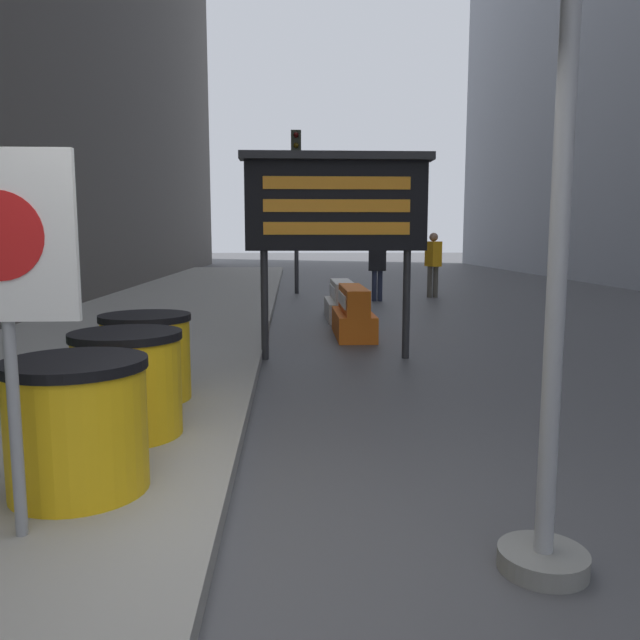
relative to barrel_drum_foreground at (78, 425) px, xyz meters
name	(u,v)px	position (x,y,z in m)	size (l,w,h in m)	color
ground_plane	(216,559)	(0.87, -0.61, -0.53)	(120.00, 120.00, 0.00)	#474749
barrel_drum_foreground	(78,425)	(0.00, 0.00, 0.00)	(0.83, 0.83, 0.80)	yellow
barrel_drum_middle	(128,383)	(0.02, 1.06, 0.00)	(0.83, 0.83, 0.80)	yellow
barrel_drum_back	(146,357)	(-0.08, 2.12, 0.00)	(0.83, 0.83, 0.80)	yellow
warning_sign	(3,265)	(-0.11, -0.58, 0.97)	(0.71, 0.08, 1.92)	gray
message_board	(336,205)	(1.86, 4.62, 1.52)	(2.49, 0.36, 2.71)	#28282B
jersey_barrier_orange_far	(353,315)	(2.29, 6.52, -0.17)	(0.60, 1.72, 0.82)	orange
jersey_barrier_white	(342,302)	(2.29, 8.72, -0.20)	(0.63, 1.81, 0.75)	silver
traffic_cone_near	(338,297)	(2.25, 9.39, -0.16)	(0.43, 0.43, 0.76)	black
traffic_light_near_curb	(296,178)	(1.43, 14.23, 2.73)	(0.28, 0.44, 4.54)	#2D2D30
pedestrian_worker	(433,259)	(5.08, 12.99, 0.49)	(0.39, 0.51, 1.73)	#514C42
pedestrian_passerby	(377,264)	(3.45, 12.10, 0.41)	(0.47, 0.35, 1.60)	#23283D
steel_pole_right	(550,408)	(2.50, -0.79, 0.29)	(0.44, 0.44, 2.88)	gray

